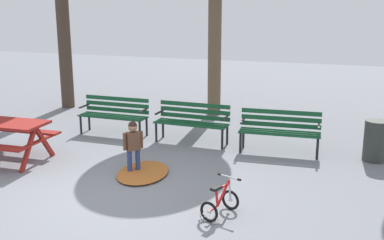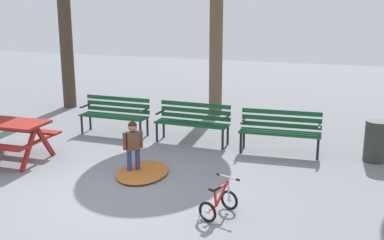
# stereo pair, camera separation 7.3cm
# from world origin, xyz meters

# --- Properties ---
(ground) EXTENTS (36.00, 36.00, 0.00)m
(ground) POSITION_xyz_m (0.00, 0.00, 0.00)
(ground) COLOR slate
(picnic_table) EXTENTS (1.85, 1.41, 0.79)m
(picnic_table) POSITION_xyz_m (-2.92, 0.93, 0.59)
(picnic_table) COLOR maroon
(picnic_table) RESTS_ON ground
(park_bench_far_left) EXTENTS (1.60, 0.47, 0.85)m
(park_bench_far_left) POSITION_xyz_m (-1.75, 3.29, 0.51)
(park_bench_far_left) COLOR #144728
(park_bench_far_left) RESTS_ON ground
(park_bench_left) EXTENTS (1.61, 0.50, 0.85)m
(park_bench_left) POSITION_xyz_m (0.15, 3.26, 0.51)
(park_bench_left) COLOR #144728
(park_bench_left) RESTS_ON ground
(park_bench_right) EXTENTS (1.63, 0.56, 0.85)m
(park_bench_right) POSITION_xyz_m (2.05, 3.15, 0.51)
(park_bench_right) COLOR #144728
(park_bench_right) RESTS_ON ground
(child_standing) EXTENTS (0.28, 0.28, 0.96)m
(child_standing) POSITION_xyz_m (-0.19, 1.08, 0.55)
(child_standing) COLOR navy
(child_standing) RESTS_ON ground
(kids_bicycle) EXTENTS (0.51, 0.63, 0.54)m
(kids_bicycle) POSITION_xyz_m (1.71, -0.06, 0.20)
(kids_bicycle) COLOR black
(kids_bicycle) RESTS_ON ground
(leaf_pile) EXTENTS (1.04, 1.37, 0.07)m
(leaf_pile) POSITION_xyz_m (-0.03, 1.10, 0.04)
(leaf_pile) COLOR #9E5623
(leaf_pile) RESTS_ON ground
(trash_bin) EXTENTS (0.44, 0.44, 0.79)m
(trash_bin) POSITION_xyz_m (3.85, 3.24, 0.39)
(trash_bin) COLOR #2D332D
(trash_bin) RESTS_ON ground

